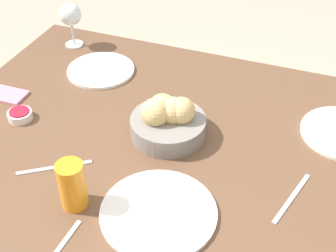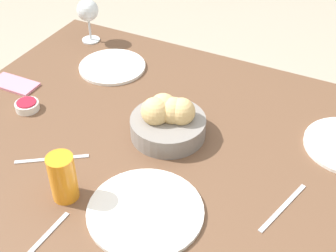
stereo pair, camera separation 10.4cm
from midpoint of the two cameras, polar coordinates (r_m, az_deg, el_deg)
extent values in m
cube|color=brown|center=(1.24, 0.32, -3.75)|extent=(1.44, 1.01, 0.03)
cube|color=brown|center=(2.02, -13.13, 1.71)|extent=(0.06, 0.06, 0.67)
cylinder|color=gray|center=(1.26, -2.37, -0.17)|extent=(0.20, 0.20, 0.05)
sphere|color=#DBB775|center=(1.23, -0.82, 1.78)|extent=(0.08, 0.08, 0.08)
sphere|color=#DBB775|center=(1.23, -3.97, 1.60)|extent=(0.08, 0.08, 0.08)
sphere|color=#DBB775|center=(1.25, -3.08, 2.17)|extent=(0.08, 0.08, 0.08)
sphere|color=#DBB775|center=(1.24, -1.86, 1.82)|extent=(0.07, 0.07, 0.07)
cylinder|color=white|center=(1.56, -10.11, 6.67)|extent=(0.22, 0.22, 0.01)
cylinder|color=white|center=(1.08, -4.18, -10.55)|extent=(0.27, 0.27, 0.01)
cylinder|color=orange|center=(1.09, -14.34, -7.11)|extent=(0.06, 0.06, 0.12)
cylinder|color=silver|center=(1.73, -13.06, 9.63)|extent=(0.06, 0.06, 0.00)
cylinder|color=silver|center=(1.71, -13.25, 10.79)|extent=(0.01, 0.01, 0.07)
sphere|color=silver|center=(1.68, -13.64, 13.06)|extent=(0.08, 0.08, 0.08)
cylinder|color=white|center=(1.41, -19.65, 1.17)|extent=(0.07, 0.07, 0.02)
cylinder|color=#A3192D|center=(1.40, -19.76, 1.60)|extent=(0.06, 0.06, 0.00)
cube|color=#B7B7BC|center=(1.13, 12.31, -8.66)|extent=(0.06, 0.18, 0.00)
cube|color=#B7B7BC|center=(1.23, -16.08, -4.97)|extent=(0.16, 0.12, 0.00)
cube|color=#B7B7BC|center=(1.06, -15.65, -13.90)|extent=(0.02, 0.14, 0.00)
cube|color=pink|center=(1.53, -21.42, 3.63)|extent=(0.15, 0.08, 0.01)
camera|label=1|loc=(0.05, -92.38, -1.92)|focal=50.00mm
camera|label=2|loc=(0.05, 87.62, 1.92)|focal=50.00mm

